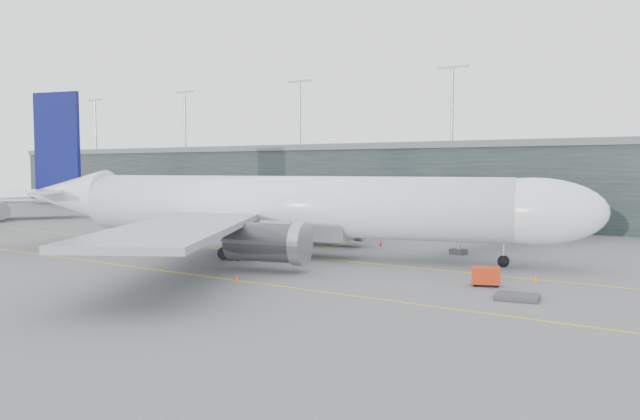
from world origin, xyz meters
The scene contains 17 objects.
ground centered at (0.00, 0.00, 0.00)m, with size 320.00×320.00×0.00m, color #525256.
taxiline_a centered at (0.00, -4.00, 0.01)m, with size 160.00×0.25×0.02m, color gold.
taxiline_b centered at (0.00, -20.00, 0.01)m, with size 160.00×0.25×0.02m, color gold.
taxiline_lead_main centered at (5.00, 20.00, 0.01)m, with size 0.25×60.00×0.02m, color gold.
taxiline_lead_adj centered at (-75.00, 20.00, 0.01)m, with size 0.25×60.00×0.02m, color gold.
terminal centered at (0.00, 58.00, 7.62)m, with size 240.00×36.00×29.00m.
main_aircraft centered at (4.43, -4.39, 5.84)m, with size 73.46×67.81×20.80m.
jet_bridge centered at (23.14, 21.67, 4.47)m, with size 10.55×44.12×5.96m.
gse_cart centered at (31.14, -9.79, 0.94)m, with size 2.86×2.33×1.69m.
baggage_dolly centered at (35.08, -13.81, 0.20)m, with size 3.40×2.72×0.34m, color #333237.
uld_a centered at (-5.83, 10.27, 0.87)m, with size 2.27×2.08×1.66m.
uld_b centered at (-2.20, 10.87, 0.86)m, with size 1.90×1.57×1.64m.
uld_c centered at (-1.49, 9.30, 0.94)m, with size 2.02×1.64×1.78m.
cone_nose centered at (34.32, -5.04, 0.37)m, with size 0.46×0.46×0.74m, color orange.
cone_wing_stbd centered at (11.02, -20.35, 0.32)m, with size 0.40×0.40×0.63m, color #F1450D.
cone_wing_port centered at (10.01, 10.27, 0.34)m, with size 0.43×0.43×0.68m, color #F6370D.
cone_tail centered at (-9.03, -9.45, 0.36)m, with size 0.45×0.45×0.72m, color red.
Camera 1 is at (49.09, -64.01, 10.68)m, focal length 35.00 mm.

